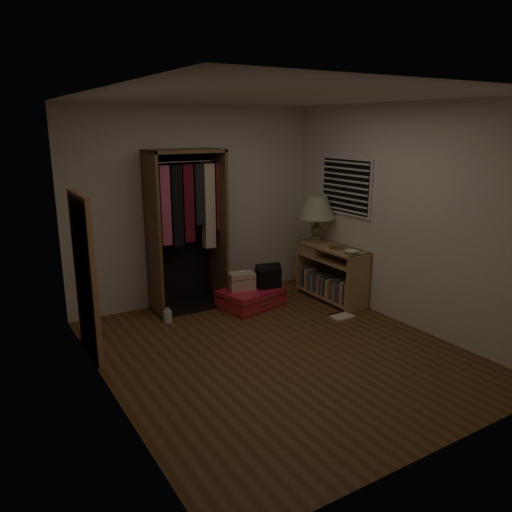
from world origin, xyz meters
The scene contains 13 objects.
ground centered at (0.00, 0.00, 0.00)m, with size 4.00×4.00×0.00m, color #543318.
room_walls centered at (0.08, 0.04, 1.50)m, with size 3.52×4.02×2.60m.
console_bookshelf centered at (1.54, 1.04, 0.39)m, with size 0.42×1.12×0.75m.
open_wardrobe centered at (-0.21, 1.77, 1.21)m, with size 1.02×0.50×2.05m.
floor_mirror centered at (-1.70, 1.00, 0.85)m, with size 0.06×0.80×1.70m.
pink_suitcase centered at (0.45, 1.33, 0.12)m, with size 0.92×0.75×0.25m.
train_case centered at (0.34, 1.37, 0.36)m, with size 0.38×0.31×0.24m.
black_bag centered at (0.68, 1.27, 0.42)m, with size 0.34×0.26×0.33m.
table_lamp centered at (1.54, 1.36, 1.22)m, with size 0.68×0.68×0.64m.
brass_tray centered at (1.54, 0.89, 0.76)m, with size 0.24×0.24×0.01m.
ceramic_bowl centered at (1.49, 0.57, 0.77)m, with size 0.18×0.18×0.04m, color #B4D8B9.
white_jug centered at (-0.70, 1.39, 0.08)m, with size 0.11×0.11×0.18m.
floor_book centered at (1.23, 0.42, 0.01)m, with size 0.28×0.23×0.03m.
Camera 1 is at (-2.74, -4.04, 2.34)m, focal length 35.00 mm.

